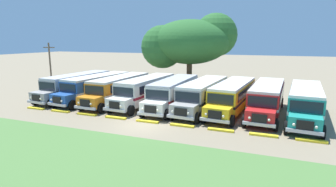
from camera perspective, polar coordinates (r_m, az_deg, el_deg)
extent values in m
plane|color=#84755B|center=(22.61, -5.24, -6.57)|extent=(220.00, 220.00, 0.00)
cube|color=#4C7538|center=(16.72, -17.06, -13.60)|extent=(80.00, 9.56, 0.01)
cube|color=#9E9993|center=(34.73, -18.17, 1.79)|extent=(3.12, 9.35, 2.10)
cube|color=#282828|center=(34.76, -18.15, 1.52)|extent=(3.16, 9.37, 0.24)
cube|color=black|center=(34.02, -16.31, 2.56)|extent=(0.59, 7.98, 0.80)
cube|color=black|center=(35.75, -19.37, 2.78)|extent=(0.59, 7.98, 0.80)
cube|color=#B2B2B7|center=(34.57, -18.28, 3.69)|extent=(3.04, 9.24, 0.22)
cube|color=#9E9993|center=(31.25, -24.74, -0.66)|extent=(2.29, 1.55, 1.05)
cube|color=black|center=(30.79, -25.79, -0.86)|extent=(1.10, 0.18, 0.70)
cube|color=#B7B7BC|center=(30.85, -25.78, -1.66)|extent=(2.41, 0.36, 0.24)
cube|color=black|center=(31.50, -23.97, 1.39)|extent=(2.20, 0.21, 0.84)
cube|color=#282828|center=(38.19, -13.42, 2.69)|extent=(0.90, 0.12, 1.30)
sphere|color=#EAE5C6|center=(30.22, -25.03, -1.00)|extent=(0.20, 0.20, 0.20)
sphere|color=#EAE5C6|center=(31.30, -26.67, -0.76)|extent=(0.20, 0.20, 0.20)
cylinder|color=black|center=(30.52, -23.06, -1.79)|extent=(0.35, 1.02, 1.00)
cylinder|color=black|center=(32.33, -25.91, -1.34)|extent=(0.35, 1.02, 1.00)
cylinder|color=black|center=(36.35, -13.46, 0.76)|extent=(0.35, 1.02, 1.00)
cylinder|color=black|center=(37.88, -16.30, 1.03)|extent=(0.35, 1.02, 1.00)
cube|color=#23519E|center=(32.93, -14.30, 1.51)|extent=(3.41, 9.40, 2.10)
cube|color=silver|center=(32.95, -14.29, 1.23)|extent=(3.44, 9.43, 0.24)
cube|color=black|center=(32.26, -12.29, 2.31)|extent=(0.84, 7.96, 0.80)
cube|color=black|center=(33.91, -15.63, 2.58)|extent=(0.84, 7.96, 0.80)
cube|color=beige|center=(32.76, -14.40, 3.51)|extent=(3.32, 9.30, 0.22)
cube|color=#23519E|center=(29.33, -21.06, -1.09)|extent=(2.33, 1.61, 1.05)
cube|color=black|center=(28.85, -22.15, -1.31)|extent=(1.10, 0.21, 0.70)
cube|color=#B7B7BC|center=(28.91, -22.15, -2.16)|extent=(2.41, 0.44, 0.24)
cube|color=black|center=(29.58, -20.24, 1.09)|extent=(2.20, 0.28, 0.84)
cube|color=silver|center=(36.49, -9.52, 2.45)|extent=(0.90, 0.15, 1.30)
sphere|color=#EAE5C6|center=(28.30, -21.29, -1.48)|extent=(0.20, 0.20, 0.20)
sphere|color=#EAE5C6|center=(29.34, -23.12, -1.19)|extent=(0.20, 0.20, 0.20)
cylinder|color=black|center=(28.64, -19.23, -2.32)|extent=(0.38, 1.02, 1.00)
cylinder|color=black|center=(30.39, -22.37, -1.79)|extent=(0.38, 1.02, 1.00)
cylinder|color=black|center=(34.66, -9.46, 0.42)|extent=(0.38, 1.02, 1.00)
cylinder|color=black|center=(36.12, -12.53, 0.73)|extent=(0.38, 1.02, 1.00)
cube|color=orange|center=(31.26, -9.87, 1.20)|extent=(2.81, 9.28, 2.10)
cube|color=white|center=(31.29, -9.86, 0.89)|extent=(2.84, 9.30, 0.24)
cube|color=black|center=(30.76, -7.61, 2.05)|extent=(0.31, 8.00, 0.80)
cube|color=black|center=(32.13, -11.51, 2.31)|extent=(0.31, 8.00, 0.80)
cube|color=beige|center=(31.08, -9.94, 3.30)|extent=(2.73, 9.18, 0.22)
cube|color=orange|center=(27.17, -15.92, -1.70)|extent=(2.25, 1.47, 1.05)
cube|color=black|center=(26.61, -16.92, -1.96)|extent=(1.10, 0.14, 0.70)
cube|color=#B7B7BC|center=(26.68, -16.92, -2.88)|extent=(2.41, 0.28, 0.24)
cube|color=black|center=(27.48, -15.16, 0.67)|extent=(2.20, 0.13, 0.84)
cube|color=white|center=(35.18, -5.77, 2.23)|extent=(0.90, 0.09, 1.30)
sphere|color=#EAE5C6|center=(26.13, -15.81, -2.14)|extent=(0.20, 0.20, 0.20)
sphere|color=#EAE5C6|center=(27.02, -18.13, -1.84)|extent=(0.20, 0.20, 0.20)
cylinder|color=black|center=(26.64, -13.71, -3.00)|extent=(0.31, 1.01, 1.00)
cylinder|color=black|center=(28.12, -17.64, -2.47)|extent=(0.31, 1.01, 1.00)
cylinder|color=black|center=(33.38, -5.28, 0.11)|extent=(0.31, 1.01, 1.00)
cylinder|color=black|center=(34.57, -8.78, 0.41)|extent=(0.31, 1.01, 1.00)
cube|color=silver|center=(30.00, -4.35, 0.91)|extent=(3.11, 9.35, 2.10)
cube|color=maroon|center=(30.03, -4.34, 0.60)|extent=(3.14, 9.37, 0.24)
cube|color=black|center=(29.58, -1.93, 1.78)|extent=(0.57, 7.98, 0.80)
cube|color=black|center=(30.80, -6.15, 2.09)|extent=(0.57, 7.98, 0.80)
cube|color=beige|center=(29.81, -4.38, 3.11)|extent=(3.02, 9.24, 0.22)
cube|color=silver|center=(25.72, -10.14, -2.15)|extent=(2.29, 1.54, 1.05)
cube|color=black|center=(25.13, -11.11, -2.44)|extent=(1.10, 0.17, 0.70)
cube|color=#B7B7BC|center=(25.20, -11.12, -3.41)|extent=(2.41, 0.36, 0.24)
cube|color=black|center=(26.04, -9.37, 0.35)|extent=(2.20, 0.21, 0.84)
cube|color=maroon|center=(34.05, -0.53, 1.99)|extent=(0.90, 0.12, 1.30)
sphere|color=#EAE5C6|center=(24.69, -9.86, -2.64)|extent=(0.20, 0.20, 0.20)
sphere|color=#EAE5C6|center=(25.50, -12.45, -2.30)|extent=(0.20, 0.20, 0.20)
cylinder|color=black|center=(25.27, -7.73, -3.54)|extent=(0.35, 1.02, 1.00)
cylinder|color=black|center=(26.61, -12.09, -2.94)|extent=(0.35, 1.02, 1.00)
cylinder|color=black|center=(32.27, 0.15, -0.22)|extent=(0.35, 1.02, 1.00)
cylinder|color=black|center=(33.34, -3.59, 0.12)|extent=(0.35, 1.02, 1.00)
cube|color=silver|center=(28.64, 1.38, 0.45)|extent=(2.50, 9.20, 2.10)
cube|color=red|center=(28.67, 1.38, 0.12)|extent=(2.53, 9.22, 0.24)
cube|color=black|center=(28.43, 4.00, 1.37)|extent=(0.04, 8.00, 0.80)
cube|color=black|center=(29.28, -0.76, 1.68)|extent=(0.04, 8.00, 0.80)
cube|color=#B2B2B7|center=(28.45, 1.39, 2.75)|extent=(2.42, 9.10, 0.22)
cube|color=silver|center=(23.95, -2.96, -2.98)|extent=(2.20, 1.40, 1.05)
cube|color=black|center=(23.29, -3.71, -3.33)|extent=(1.10, 0.10, 0.70)
cube|color=#B7B7BC|center=(23.37, -3.74, -4.37)|extent=(2.40, 0.20, 0.24)
cube|color=black|center=(24.32, -2.34, -0.28)|extent=(2.20, 0.06, 0.84)
cube|color=red|center=(32.97, 4.12, 1.66)|extent=(0.90, 0.06, 1.30)
sphere|color=#EAE5C6|center=(22.97, -2.17, -3.52)|extent=(0.20, 0.20, 0.20)
sphere|color=#EAE5C6|center=(23.55, -5.31, -3.20)|extent=(0.20, 0.20, 0.20)
cylinder|color=black|center=(23.72, -0.20, -4.41)|extent=(0.28, 1.00, 1.00)
cylinder|color=black|center=(24.67, -5.40, -3.85)|extent=(0.28, 1.00, 1.00)
cylinder|color=black|center=(31.29, 5.31, -0.64)|extent=(0.28, 1.00, 1.00)
cylinder|color=black|center=(32.01, 1.18, -0.32)|extent=(0.28, 1.00, 1.00)
cube|color=#9E9993|center=(27.81, 7.49, 0.04)|extent=(3.18, 9.36, 2.10)
cube|color=#282828|center=(27.84, 7.49, -0.30)|extent=(3.21, 9.38, 0.24)
cube|color=black|center=(27.64, 10.22, 0.94)|extent=(0.64, 7.98, 0.80)
cube|color=black|center=(28.40, 5.27, 1.34)|extent=(0.64, 7.98, 0.80)
cube|color=silver|center=(27.61, 7.55, 2.40)|extent=(3.09, 9.25, 0.22)
cube|color=#9E9993|center=(23.06, 3.34, -3.54)|extent=(2.30, 1.56, 1.05)
cube|color=black|center=(22.40, 2.62, -3.91)|extent=(1.10, 0.18, 0.70)
cube|color=#B7B7BC|center=(22.48, 2.57, -4.99)|extent=(2.41, 0.38, 0.24)
cube|color=black|center=(23.43, 3.99, -0.73)|extent=(2.20, 0.22, 0.84)
cube|color=#282828|center=(32.18, 10.06, 1.28)|extent=(0.90, 0.13, 1.30)
sphere|color=#EAE5C6|center=(22.10, 4.24, -4.14)|extent=(0.20, 0.20, 0.20)
sphere|color=#EAE5C6|center=(22.62, 0.93, -3.74)|extent=(0.20, 0.20, 0.20)
cylinder|color=black|center=(22.89, 6.21, -5.06)|extent=(0.35, 1.02, 1.00)
cylinder|color=black|center=(23.75, 0.73, -4.40)|extent=(0.35, 1.02, 1.00)
cylinder|color=black|center=(30.52, 11.35, -1.11)|extent=(0.35, 1.02, 1.00)
cylinder|color=black|center=(31.18, 7.07, -0.72)|extent=(0.35, 1.02, 1.00)
cube|color=yellow|center=(27.42, 13.44, -0.34)|extent=(3.34, 9.39, 2.10)
cube|color=black|center=(27.45, 13.43, -0.68)|extent=(3.37, 9.41, 0.24)
cube|color=black|center=(27.37, 16.22, 0.57)|extent=(0.78, 7.97, 0.80)
cube|color=black|center=(27.92, 11.10, 1.01)|extent=(0.78, 7.97, 0.80)
cube|color=silver|center=(27.22, 13.55, 2.06)|extent=(3.25, 9.28, 0.22)
cube|color=yellow|center=(22.53, 10.25, -4.05)|extent=(2.32, 1.60, 1.05)
cube|color=black|center=(21.84, 9.70, -4.45)|extent=(1.10, 0.20, 0.70)
cube|color=#B7B7BC|center=(21.92, 9.64, -5.56)|extent=(2.41, 0.42, 0.24)
cube|color=black|center=(22.92, 10.82, -1.18)|extent=(2.20, 0.26, 0.84)
cube|color=black|center=(31.88, 15.36, 0.96)|extent=(0.90, 0.14, 1.30)
sphere|color=#EAE5C6|center=(21.61, 11.44, -4.69)|extent=(0.20, 0.20, 0.20)
sphere|color=#EAE5C6|center=(22.00, 7.92, -4.29)|extent=(0.20, 0.20, 0.20)
cylinder|color=black|center=(22.48, 13.23, -5.60)|extent=(0.37, 1.02, 1.00)
cylinder|color=black|center=(23.11, 7.42, -4.93)|extent=(0.37, 1.02, 1.00)
cylinder|color=black|center=(30.29, 16.88, -1.47)|extent=(0.37, 1.02, 1.00)
cylinder|color=black|center=(30.76, 12.48, -1.06)|extent=(0.37, 1.02, 1.00)
cube|color=red|center=(27.40, 19.97, -0.71)|extent=(3.05, 9.33, 2.10)
cube|color=white|center=(27.44, 19.95, -1.06)|extent=(3.08, 9.36, 0.24)
cube|color=black|center=(27.54, 22.72, 0.21)|extent=(0.52, 7.99, 0.80)
cube|color=black|center=(27.73, 17.49, 0.63)|extent=(0.52, 7.99, 0.80)
cube|color=beige|center=(27.20, 20.13, 1.68)|extent=(2.96, 9.23, 0.22)
cube|color=red|center=(22.38, 18.68, -4.58)|extent=(2.28, 1.53, 1.05)
cube|color=black|center=(21.66, 18.46, -5.01)|extent=(1.10, 0.17, 0.70)
cube|color=#B7B7BC|center=(21.74, 18.38, -6.13)|extent=(2.41, 0.34, 0.24)
cube|color=black|center=(22.78, 19.02, -1.67)|extent=(2.20, 0.19, 0.84)
cube|color=white|center=(31.95, 20.69, 0.66)|extent=(0.90, 0.11, 1.30)
sphere|color=#EAE5C6|center=(21.56, 20.30, -5.21)|extent=(0.20, 0.20, 0.20)
sphere|color=#EAE5C6|center=(21.69, 16.61, -4.88)|extent=(0.20, 0.20, 0.20)
cylinder|color=black|center=(22.54, 21.67, -6.07)|extent=(0.34, 1.01, 1.00)
cylinder|color=black|center=(22.75, 15.61, -5.52)|extent=(0.34, 1.01, 1.00)
cylinder|color=black|center=(30.49, 22.59, -1.77)|extent=(0.34, 1.01, 1.00)
cylinder|color=black|center=(30.65, 18.11, -1.40)|extent=(0.34, 1.01, 1.00)
cube|color=teal|center=(26.92, 26.69, -1.44)|extent=(3.25, 9.38, 2.10)
cube|color=white|center=(26.96, 26.66, -1.79)|extent=(3.29, 9.40, 0.24)
cube|color=black|center=(27.18, 29.45, -0.51)|extent=(0.70, 7.98, 0.80)
cube|color=black|center=(27.13, 24.10, -0.06)|extent=(0.70, 7.98, 0.80)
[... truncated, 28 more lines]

